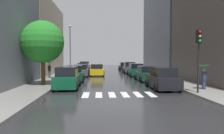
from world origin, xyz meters
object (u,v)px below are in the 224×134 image
(parked_car_left_nearest, at_px, (67,78))
(pedestrian_near_tree, at_px, (204,72))
(taxi_midroad, at_px, (97,70))
(traffic_light_right_corner, at_px, (199,47))
(parked_car_right_fourth, at_px, (129,68))
(pedestrian_foreground, at_px, (49,66))
(parked_car_right_third, at_px, (135,70))
(parked_car_left_fourth, at_px, (84,68))
(parked_car_left_fifth, at_px, (85,66))
(parked_car_right_second, at_px, (146,74))
(parked_car_left_second, at_px, (74,74))
(street_tree_left, at_px, (43,42))
(parked_car_right_fifth, at_px, (124,67))
(parked_car_right_nearest, at_px, (163,79))
(parked_car_left_third, at_px, (81,71))
(lamp_post_left, at_px, (70,46))

(parked_car_left_nearest, bearing_deg, pedestrian_near_tree, -101.72)
(taxi_midroad, relative_size, traffic_light_right_corner, 1.03)
(parked_car_right_fourth, xyz_separation_m, traffic_light_right_corner, (1.64, -21.30, 2.44))
(pedestrian_foreground, bearing_deg, parked_car_right_third, 9.11)
(parked_car_left_fourth, xyz_separation_m, parked_car_left_fifth, (-0.14, 5.34, 0.07))
(parked_car_left_fifth, height_order, parked_car_right_second, parked_car_left_fifth)
(parked_car_left_nearest, distance_m, parked_car_left_second, 5.47)
(pedestrian_near_tree, relative_size, street_tree_left, 0.32)
(pedestrian_foreground, bearing_deg, parked_car_left_nearest, -76.01)
(parked_car_right_third, relative_size, parked_car_right_fifth, 1.08)
(parked_car_right_second, bearing_deg, parked_car_right_nearest, 178.31)
(parked_car_right_fourth, relative_size, taxi_midroad, 1.02)
(parked_car_left_nearest, distance_m, street_tree_left, 4.27)
(parked_car_right_fourth, distance_m, pedestrian_near_tree, 19.99)
(parked_car_left_nearest, xyz_separation_m, parked_car_right_third, (7.70, 11.44, -0.03))
(parked_car_left_nearest, height_order, parked_car_right_third, parked_car_left_nearest)
(parked_car_left_third, height_order, parked_car_right_nearest, parked_car_right_nearest)
(parked_car_left_second, height_order, parked_car_left_fourth, parked_car_left_second)
(pedestrian_foreground, relative_size, pedestrian_near_tree, 1.05)
(parked_car_left_second, height_order, traffic_light_right_corner, traffic_light_right_corner)
(parked_car_left_second, bearing_deg, parked_car_right_fifth, -24.01)
(parked_car_right_nearest, bearing_deg, parked_car_right_fifth, 0.03)
(parked_car_right_second, bearing_deg, traffic_light_right_corner, -171.03)
(lamp_post_left, bearing_deg, taxi_midroad, -18.28)
(pedestrian_near_tree, bearing_deg, traffic_light_right_corner, 55.54)
(parked_car_right_fourth, bearing_deg, street_tree_left, 149.26)
(parked_car_left_third, height_order, street_tree_left, street_tree_left)
(parked_car_left_third, bearing_deg, parked_car_right_second, -132.59)
(parked_car_right_third, bearing_deg, traffic_light_right_corner, -173.43)
(parked_car_right_fourth, bearing_deg, pedestrian_foreground, 132.94)
(parked_car_left_third, height_order, parked_car_left_fifth, parked_car_left_fifth)
(parked_car_left_nearest, xyz_separation_m, parked_car_left_fifth, (-0.05, 23.30, 0.00))
(parked_car_right_third, height_order, traffic_light_right_corner, traffic_light_right_corner)
(parked_car_right_second, xyz_separation_m, pedestrian_near_tree, (2.80, -7.19, 0.68))
(taxi_midroad, relative_size, pedestrian_foreground, 2.31)
(pedestrian_near_tree, xyz_separation_m, traffic_light_right_corner, (-1.19, -1.52, 1.83))
(parked_car_left_third, distance_m, parked_car_left_fifth, 11.73)
(parked_car_left_nearest, bearing_deg, parked_car_left_fifth, -0.50)
(parked_car_left_third, bearing_deg, taxi_midroad, -62.05)
(parked_car_left_third, xyz_separation_m, pedestrian_near_tree, (10.42, -13.65, 0.69))
(parked_car_left_third, xyz_separation_m, parked_car_right_third, (7.53, -0.13, 0.05))
(parked_car_left_fifth, distance_m, parked_car_right_fifth, 7.81)
(parked_car_left_nearest, height_order, pedestrian_near_tree, pedestrian_near_tree)
(parked_car_left_fourth, bearing_deg, parked_car_right_fourth, -89.52)
(parked_car_left_third, xyz_separation_m, parked_car_left_fifth, (-0.22, 11.73, 0.08))
(parked_car_left_fifth, height_order, lamp_post_left, lamp_post_left)
(parked_car_left_third, relative_size, pedestrian_foreground, 2.18)
(taxi_midroad, bearing_deg, pedestrian_near_tree, -150.74)
(parked_car_left_nearest, height_order, parked_car_left_second, parked_car_left_nearest)
(parked_car_right_second, xyz_separation_m, pedestrian_foreground, (-11.07, 2.89, 0.84))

